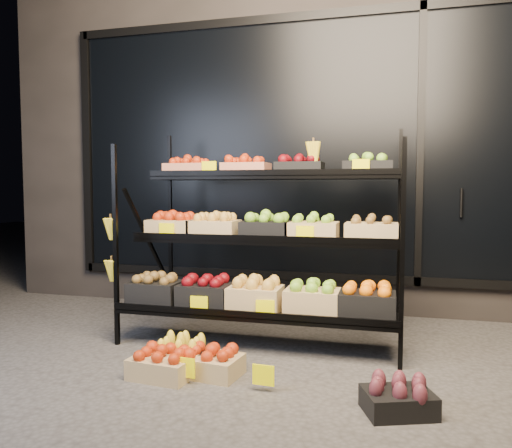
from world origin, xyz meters
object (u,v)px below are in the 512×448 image
(floor_crate_left, at_px, (163,363))
(floor_crate_midleft, at_px, (182,353))
(floor_crate_midright, at_px, (211,361))
(display_rack, at_px, (262,239))

(floor_crate_left, distance_m, floor_crate_midleft, 0.21)
(floor_crate_left, relative_size, floor_crate_midright, 1.01)
(display_rack, relative_size, floor_crate_left, 5.40)
(floor_crate_left, height_order, floor_crate_midleft, floor_crate_left)
(floor_crate_midleft, xyz_separation_m, floor_crate_midright, (0.24, -0.10, -0.00))
(floor_crate_midleft, distance_m, floor_crate_midright, 0.26)
(display_rack, relative_size, floor_crate_midleft, 5.60)
(display_rack, xyz_separation_m, floor_crate_left, (-0.40, -0.94, -0.70))
(floor_crate_left, bearing_deg, floor_crate_midright, 27.92)
(floor_crate_left, bearing_deg, floor_crate_midleft, 85.95)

